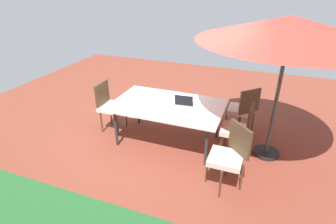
{
  "coord_description": "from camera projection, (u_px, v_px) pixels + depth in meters",
  "views": [
    {
      "loc": [
        -1.54,
        4.05,
        2.79
      ],
      "look_at": [
        0.0,
        0.0,
        0.61
      ],
      "focal_mm": 28.88,
      "sensor_mm": 36.0,
      "label": 1
    }
  ],
  "objects": [
    {
      "name": "chair_southwest",
      "position": [
        243.0,
        108.0,
        5.13
      ],
      "size": [
        0.59,
        0.59,
        0.98
      ],
      "rotation": [
        0.0,
        0.0,
        0.8
      ],
      "color": "beige",
      "rests_on": "ground_plane"
    },
    {
      "name": "dining_table",
      "position": [
        168.0,
        107.0,
        4.8
      ],
      "size": [
        1.96,
        1.21,
        0.77
      ],
      "color": "white",
      "rests_on": "ground_plane"
    },
    {
      "name": "chair_west",
      "position": [
        240.0,
        128.0,
        4.47
      ],
      "size": [
        0.47,
        0.46,
        0.98
      ],
      "rotation": [
        0.0,
        0.0,
        1.51
      ],
      "color": "beige",
      "rests_on": "ground_plane"
    },
    {
      "name": "laptop",
      "position": [
        185.0,
        103.0,
        4.73
      ],
      "size": [
        0.34,
        0.27,
        0.21
      ],
      "rotation": [
        0.0,
        0.0,
        0.08
      ],
      "color": "gray",
      "rests_on": "dining_table"
    },
    {
      "name": "ground_plane",
      "position": [
        168.0,
        141.0,
        5.13
      ],
      "size": [
        10.0,
        10.0,
        0.02
      ],
      "primitive_type": "cube",
      "color": "brown"
    },
    {
      "name": "chair_east",
      "position": [
        110.0,
        104.0,
        5.29
      ],
      "size": [
        0.46,
        0.46,
        0.98
      ],
      "rotation": [
        0.0,
        0.0,
        4.73
      ],
      "color": "beige",
      "rests_on": "ground_plane"
    },
    {
      "name": "patio_umbrella",
      "position": [
        290.0,
        29.0,
        3.79
      ],
      "size": [
        2.68,
        2.68,
        2.31
      ],
      "color": "#4C4C4C",
      "rests_on": "ground_plane"
    },
    {
      "name": "chair_northwest",
      "position": [
        230.0,
        154.0,
        3.81
      ],
      "size": [
        0.59,
        0.59,
        0.98
      ],
      "rotation": [
        0.0,
        0.0,
        2.35
      ],
      "color": "beige",
      "rests_on": "ground_plane"
    },
    {
      "name": "cup",
      "position": [
        185.0,
        112.0,
        4.4
      ],
      "size": [
        0.06,
        0.06,
        0.1
      ],
      "primitive_type": "cylinder",
      "color": "white",
      "rests_on": "dining_table"
    }
  ]
}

